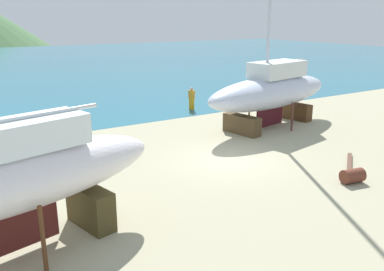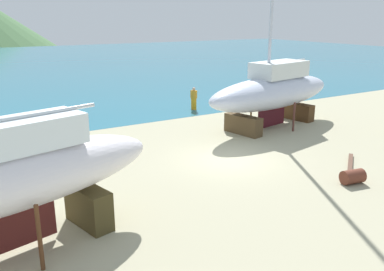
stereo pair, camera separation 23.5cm
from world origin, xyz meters
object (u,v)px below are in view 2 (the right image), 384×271
Objects in this scene: sailboat_large_starboard at (273,91)px; worker at (194,98)px; barrel_blue_faded at (353,177)px; sailboat_far_slipway at (15,177)px.

sailboat_large_starboard is 10.32× the size of worker.
barrel_blue_faded is at bearing 68.08° from worker.
sailboat_large_starboard is at bearing 69.01° from barrel_blue_faded.
sailboat_far_slipway is at bearing 28.12° from worker.
worker is (-1.75, 6.39, -1.35)m from sailboat_large_starboard.
sailboat_large_starboard is 9.39m from barrel_blue_faded.
sailboat_far_slipway is at bearing 172.64° from barrel_blue_faded.
sailboat_far_slipway is 19.29m from worker.
worker is 15.07m from barrel_blue_faded.
barrel_blue_faded is at bearing 158.55° from sailboat_far_slipway.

